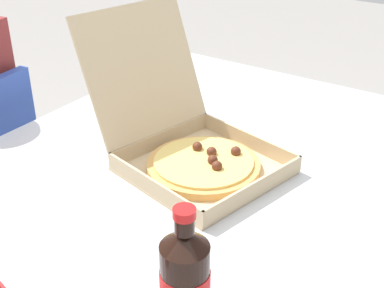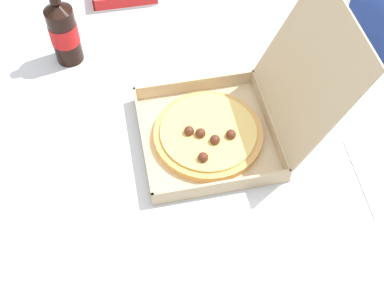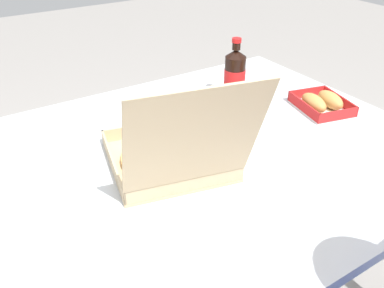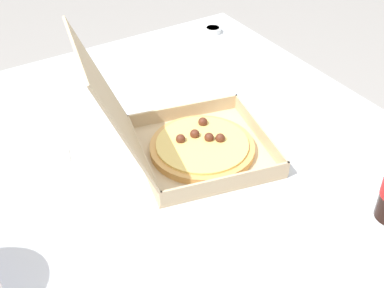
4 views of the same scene
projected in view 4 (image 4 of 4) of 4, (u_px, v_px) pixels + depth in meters
The scene contains 4 objects.
dining_table at pixel (213, 184), 1.27m from camera, with size 1.45×1.06×0.73m.
pizza_box_open at pixel (187, 140), 1.23m from camera, with size 0.40×0.49×0.33m.
paper_menu at pixel (37, 141), 1.31m from camera, with size 0.21×0.15×0.00m, color white.
dipping_sauce_cup at pixel (213, 30), 1.80m from camera, with size 0.06×0.06×0.02m.
Camera 4 is at (-0.78, 0.55, 1.52)m, focal length 48.04 mm.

